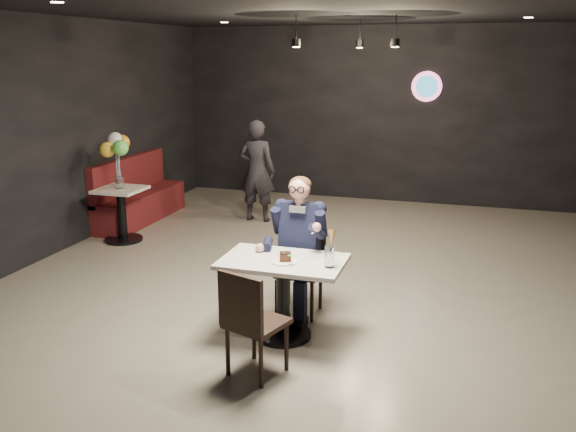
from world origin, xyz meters
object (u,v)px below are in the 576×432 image
(sundae_glass, at_px, (329,257))
(side_table, at_px, (122,215))
(chair_far, at_px, (300,270))
(balloon_vase, at_px, (120,182))
(chair_near, at_px, (257,321))
(seated_man, at_px, (300,245))
(main_table, at_px, (283,298))
(booth_bench, at_px, (140,190))
(passerby, at_px, (257,171))

(sundae_glass, height_order, side_table, sundae_glass)
(chair_far, bearing_deg, balloon_vase, 151.73)
(side_table, height_order, balloon_vase, balloon_vase)
(chair_near, bearing_deg, seated_man, 108.22)
(chair_near, distance_m, seated_man, 1.27)
(seated_man, bearing_deg, main_table, -90.00)
(chair_near, xyz_separation_m, seated_man, (-0.00, 1.24, 0.26))
(booth_bench, bearing_deg, side_table, -73.30)
(chair_far, relative_size, passerby, 0.59)
(chair_near, distance_m, sundae_glass, 0.85)
(booth_bench, distance_m, balloon_vase, 1.10)
(seated_man, height_order, booth_bench, seated_man)
(main_table, height_order, balloon_vase, balloon_vase)
(booth_bench, bearing_deg, balloon_vase, -73.30)
(chair_far, height_order, sundae_glass, sundae_glass)
(sundae_glass, xyz_separation_m, side_table, (-3.48, 2.26, -0.47))
(chair_near, bearing_deg, sundae_glass, 72.70)
(booth_bench, height_order, side_table, booth_bench)
(seated_man, bearing_deg, passerby, 116.74)
(side_table, relative_size, passerby, 0.48)
(sundae_glass, bearing_deg, side_table, 147.01)
(chair_far, xyz_separation_m, passerby, (-1.61, 3.20, 0.33))
(booth_bench, bearing_deg, chair_near, -49.30)
(passerby, bearing_deg, side_table, 48.84)
(seated_man, xyz_separation_m, sundae_glass, (0.44, -0.63, 0.12))
(chair_near, height_order, booth_bench, booth_bench)
(seated_man, bearing_deg, side_table, 151.73)
(booth_bench, xyz_separation_m, side_table, (0.30, -1.00, -0.12))
(main_table, height_order, booth_bench, booth_bench)
(chair_near, height_order, sundae_glass, sundae_glass)
(passerby, bearing_deg, seated_man, 117.68)
(seated_man, relative_size, sundae_glass, 7.71)
(balloon_vase, bearing_deg, booth_bench, 106.70)
(main_table, bearing_deg, sundae_glass, -9.65)
(main_table, xyz_separation_m, seated_man, (-0.00, 0.55, 0.34))
(sundae_glass, bearing_deg, chair_near, -125.51)
(chair_far, distance_m, side_table, 3.45)
(chair_far, distance_m, chair_near, 1.24)
(side_table, distance_m, passerby, 2.16)
(chair_near, relative_size, balloon_vase, 5.59)
(seated_man, bearing_deg, booth_bench, 141.72)
(main_table, distance_m, sundae_glass, 0.65)
(chair_far, xyz_separation_m, seated_man, (-0.00, 0.00, 0.26))
(main_table, distance_m, booth_bench, 4.61)
(booth_bench, relative_size, passerby, 1.26)
(main_table, relative_size, booth_bench, 0.55)
(side_table, bearing_deg, sundae_glass, -32.99)
(chair_far, height_order, chair_near, same)
(seated_man, distance_m, balloon_vase, 3.45)
(chair_far, relative_size, side_table, 1.23)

